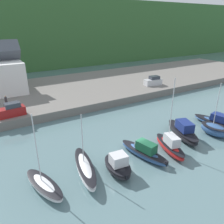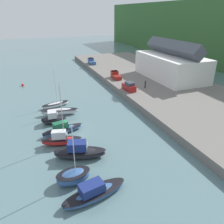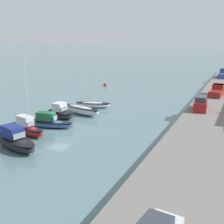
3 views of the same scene
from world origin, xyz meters
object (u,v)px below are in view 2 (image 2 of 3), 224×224
moored_boat_6 (73,176)px  dog_on_quay (91,57)px  parked_car_1 (129,87)px  moored_boat_0 (56,104)px  moored_boat_2 (54,119)px  person_on_quay (145,84)px  moored_boat_4 (61,140)px  moored_boat_1 (60,112)px  pickup_truck_0 (116,75)px  moored_boat_3 (62,129)px  moored_boat_7 (94,192)px  pickup_truck_1 (91,61)px  mooring_buoy_1 (23,85)px  moored_boat_5 (79,152)px

moored_boat_6 → dog_on_quay: 70.52m
parked_car_1 → dog_on_quay: parked_car_1 is taller
dog_on_quay → moored_boat_0: bearing=-140.3°
moored_boat_2 → person_on_quay: (-8.11, 23.94, 1.74)m
moored_boat_4 → moored_boat_6: (8.95, -0.04, -0.03)m
moored_boat_1 → parked_car_1: size_ratio=1.77×
moored_boat_6 → pickup_truck_0: 41.52m
moored_boat_0 → moored_boat_3: (12.14, -0.62, 0.22)m
moored_boat_7 → parked_car_1: size_ratio=1.86×
moored_boat_1 → pickup_truck_1: 41.49m
moored_boat_1 → parked_car_1: moored_boat_1 is taller
moored_boat_1 → mooring_buoy_1: (-22.94, -6.61, -0.36)m
moored_boat_1 → mooring_buoy_1: 23.87m
moored_boat_0 → mooring_buoy_1: 19.53m
moored_boat_5 → moored_boat_7: moored_boat_5 is taller
moored_boat_0 → pickup_truck_0: size_ratio=1.67×
moored_boat_0 → parked_car_1: bearing=75.7°
moored_boat_4 → person_on_quay: 28.85m
moored_boat_3 → pickup_truck_0: pickup_truck_0 is taller
moored_boat_4 → parked_car_1: size_ratio=2.23×
moored_boat_4 → pickup_truck_0: size_ratio=1.98×
moored_boat_7 → dog_on_quay: size_ratio=9.31×
pickup_truck_0 → person_on_quay: bearing=-67.9°
moored_boat_0 → moored_boat_6: moored_boat_0 is taller
moored_boat_6 → dog_on_quay: size_ratio=9.12×
person_on_quay → mooring_buoy_1: bearing=-121.9°
moored_boat_3 → pickup_truck_1: (-45.00, 18.73, 1.56)m
mooring_buoy_1 → moored_boat_5: bearing=10.2°
moored_boat_0 → mooring_buoy_1: moored_boat_0 is taller
moored_boat_3 → moored_boat_5: (7.90, 1.06, 0.20)m
moored_boat_0 → moored_boat_2: moored_boat_0 is taller
parked_car_1 → pickup_truck_0: (-11.29, 1.09, -0.10)m
parked_car_1 → person_on_quay: size_ratio=2.02×
moored_boat_1 → moored_boat_4: 11.29m
dog_on_quay → pickup_truck_0: bearing=-117.3°
moored_boat_5 → dog_on_quay: (-62.38, 20.13, 1.00)m
moored_boat_2 → person_on_quay: size_ratio=2.23×
moored_boat_5 → pickup_truck_0: 36.59m
moored_boat_2 → moored_boat_3: 4.47m
moored_boat_3 → parked_car_1: size_ratio=1.69×
moored_boat_0 → parked_car_1: size_ratio=1.88×
moored_boat_1 → pickup_truck_1: size_ratio=1.60×
moored_boat_0 → moored_boat_3: bearing=-17.8°
moored_boat_0 → moored_boat_4: 15.76m
moored_boat_4 → moored_boat_5: bearing=37.0°
moored_boat_4 → pickup_truck_0: moored_boat_4 is taller
moored_boat_7 → parked_car_1: (-28.04, 17.70, 1.70)m
moored_boat_1 → moored_boat_6: moored_boat_6 is taller
parked_car_1 → mooring_buoy_1: bearing=138.5°
parked_car_1 → person_on_quay: parked_car_1 is taller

